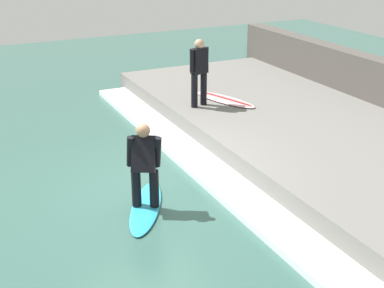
# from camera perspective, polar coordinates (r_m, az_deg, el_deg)

# --- Properties ---
(ground_plane) EXTENTS (28.00, 28.00, 0.00)m
(ground_plane) POSITION_cam_1_polar(r_m,az_deg,el_deg) (9.63, -4.59, -4.70)
(ground_plane) COLOR #386056
(concrete_ledge) EXTENTS (4.40, 12.43, 0.47)m
(concrete_ledge) POSITION_cam_1_polar(r_m,az_deg,el_deg) (11.35, 13.55, 0.31)
(concrete_ledge) COLOR slate
(concrete_ledge) RESTS_ON ground_plane
(wave_foam_crest) EXTENTS (0.74, 11.81, 0.13)m
(wave_foam_crest) POSITION_cam_1_polar(r_m,az_deg,el_deg) (10.07, 1.99, -2.98)
(wave_foam_crest) COLOR white
(wave_foam_crest) RESTS_ON ground_plane
(surfboard_riding) EXTENTS (1.32, 1.85, 0.06)m
(surfboard_riding) POSITION_cam_1_polar(r_m,az_deg,el_deg) (8.96, -4.94, -6.72)
(surfboard_riding) COLOR #2DADD1
(surfboard_riding) RESTS_ON ground_plane
(surfer_riding) EXTENTS (0.54, 0.55, 1.44)m
(surfer_riding) POSITION_cam_1_polar(r_m,az_deg,el_deg) (8.59, -5.12, -1.86)
(surfer_riding) COLOR black
(surfer_riding) RESTS_ON surfboard_riding
(surfer_waiting_near) EXTENTS (0.51, 0.32, 1.55)m
(surfer_waiting_near) POSITION_cam_1_polar(r_m,az_deg,el_deg) (12.23, 0.77, 7.99)
(surfer_waiting_near) COLOR black
(surfer_waiting_near) RESTS_ON concrete_ledge
(surfboard_waiting_near) EXTENTS (1.07, 1.87, 0.07)m
(surfboard_waiting_near) POSITION_cam_1_polar(r_m,az_deg,el_deg) (12.86, 3.55, 4.77)
(surfboard_waiting_near) COLOR beige
(surfboard_waiting_near) RESTS_ON concrete_ledge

